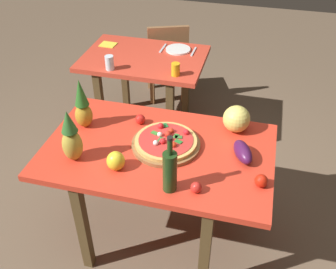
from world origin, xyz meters
TOP-DOWN VIEW (x-y plane):
  - ground_plane at (0.00, 0.00)m, footprint 10.00×10.00m
  - display_table at (0.00, 0.00)m, footprint 1.38×0.85m
  - background_table at (-0.46, 1.18)m, footprint 1.05×0.73m
  - dining_chair at (-0.41, 1.77)m, footprint 0.52×0.52m
  - pizza_board at (0.04, 0.04)m, footprint 0.42×0.42m
  - pizza at (0.04, 0.04)m, footprint 0.38×0.38m
  - wine_bottle at (0.15, -0.31)m, footprint 0.08×0.08m
  - pineapple_left at (-0.45, -0.21)m, footprint 0.12×0.12m
  - pineapple_right at (-0.52, 0.11)m, footprint 0.11×0.11m
  - melon at (0.43, 0.31)m, footprint 0.17×0.17m
  - bell_pepper at (-0.18, -0.23)m, footprint 0.10×0.10m
  - eggplant at (0.50, 0.04)m, footprint 0.17×0.22m
  - tomato_by_bottle at (0.29, -0.30)m, footprint 0.06×0.06m
  - tomato_at_corner at (-0.18, 0.22)m, footprint 0.07×0.07m
  - tomato_near_board at (0.62, -0.17)m, footprint 0.07×0.07m
  - drinking_glass_juice at (-0.11, 0.92)m, footprint 0.07×0.07m
  - drinking_glass_water at (-0.65, 0.88)m, footprint 0.07×0.07m
  - dinner_plate at (-0.20, 1.37)m, footprint 0.22×0.22m
  - fork_utensil at (-0.34, 1.37)m, footprint 0.02×0.18m
  - knife_utensil at (-0.06, 1.37)m, footprint 0.02×0.18m
  - napkin_folded at (-0.84, 1.32)m, footprint 0.15×0.13m

SIDE VIEW (x-z plane):
  - ground_plane at x=0.00m, z-range 0.00..0.00m
  - dining_chair at x=-0.41m, z-range 0.06..0.91m
  - background_table at x=-0.46m, z-range 0.27..1.03m
  - display_table at x=0.00m, z-range 0.29..1.06m
  - napkin_folded at x=-0.84m, z-range 0.77..0.77m
  - fork_utensil at x=-0.34m, z-range 0.77..0.77m
  - knife_utensil at x=-0.06m, z-range 0.77..0.77m
  - dinner_plate at x=-0.20m, z-range 0.77..0.78m
  - pizza_board at x=0.04m, z-range 0.77..0.79m
  - tomato_by_bottle at x=0.29m, z-range 0.77..0.83m
  - tomato_at_corner at x=-0.18m, z-range 0.77..0.83m
  - tomato_near_board at x=0.62m, z-range 0.77..0.84m
  - pizza at x=0.04m, z-range 0.78..0.84m
  - eggplant at x=0.50m, z-range 0.77..0.86m
  - drinking_glass_juice at x=-0.11m, z-range 0.77..0.87m
  - bell_pepper at x=-0.18m, z-range 0.76..0.88m
  - drinking_glass_water at x=-0.65m, z-range 0.77..0.88m
  - melon at x=0.43m, z-range 0.77..0.94m
  - wine_bottle at x=0.15m, z-range 0.72..1.07m
  - pineapple_left at x=-0.45m, z-range 0.75..1.08m
  - pineapple_right at x=-0.52m, z-range 0.75..1.09m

